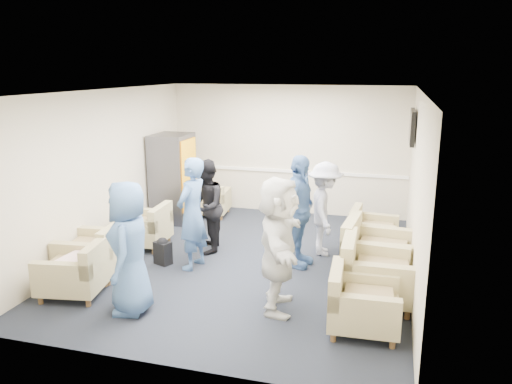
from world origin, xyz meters
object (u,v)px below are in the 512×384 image
(armchair_left_mid, at_px, (96,254))
(person_mid_right, at_px, (298,212))
(armchair_right_near, at_px, (359,305))
(armchair_right_midnear, at_px, (373,275))
(armchair_left_near, at_px, (78,272))
(person_mid_left, at_px, (192,214))
(armchair_corner, at_px, (210,202))
(person_front_left, at_px, (129,248))
(person_back_right, at_px, (325,209))
(person_front_right, at_px, (279,245))
(armchair_left_far, at_px, (146,229))
(armchair_right_midfar, at_px, (373,255))
(person_back_left, at_px, (205,207))
(vending_machine, at_px, (173,178))
(armchair_right_far, at_px, (370,233))

(armchair_left_mid, xyz_separation_m, person_mid_right, (2.82, 1.19, 0.54))
(armchair_right_near, relative_size, armchair_right_midnear, 0.89)
(armchair_left_near, xyz_separation_m, person_mid_left, (1.15, 1.32, 0.55))
(armchair_left_near, height_order, armchair_corner, armchair_left_near)
(person_front_left, distance_m, person_mid_right, 2.70)
(person_back_right, bearing_deg, armchair_left_mid, 109.30)
(armchair_left_mid, relative_size, person_back_right, 0.60)
(person_front_right, bearing_deg, person_mid_left, 48.37)
(person_back_right, distance_m, person_mid_right, 0.71)
(armchair_left_far, relative_size, person_mid_left, 0.48)
(armchair_right_midfar, bearing_deg, armchair_left_near, 117.57)
(armchair_right_midnear, bearing_deg, person_front_right, 113.73)
(armchair_right_midfar, xyz_separation_m, person_mid_right, (-1.16, 0.22, 0.50))
(armchair_right_midnear, bearing_deg, person_back_left, 66.44)
(armchair_left_mid, distance_m, armchair_left_far, 1.35)
(armchair_left_far, relative_size, person_back_left, 0.53)
(armchair_left_far, relative_size, armchair_right_midfar, 0.81)
(armchair_right_midnear, bearing_deg, armchair_left_far, 72.86)
(person_mid_right, bearing_deg, armchair_right_near, -136.74)
(vending_machine, bearing_deg, armchair_right_midfar, -25.67)
(armchair_corner, xyz_separation_m, person_front_right, (2.33, -3.69, 0.58))
(person_mid_right, bearing_deg, armchair_right_midnear, -117.10)
(armchair_corner, bearing_deg, person_mid_left, 100.00)
(armchair_left_near, relative_size, person_mid_left, 0.54)
(armchair_right_far, xyz_separation_m, person_front_left, (-2.82, -3.07, 0.55))
(armchair_right_near, bearing_deg, armchair_right_midnear, -10.96)
(person_mid_right, bearing_deg, armchair_right_far, -34.32)
(armchair_left_near, bearing_deg, person_back_left, 141.97)
(armchair_right_far, relative_size, vending_machine, 0.46)
(armchair_left_near, height_order, armchair_right_near, armchair_left_near)
(vending_machine, distance_m, person_mid_right, 3.37)
(person_back_left, bearing_deg, armchair_right_near, 38.30)
(person_back_right, bearing_deg, armchair_corner, 48.61)
(armchair_right_midnear, xyz_separation_m, person_front_right, (-1.16, -0.54, 0.50))
(armchair_right_midfar, bearing_deg, person_back_left, 86.56)
(armchair_right_midnear, bearing_deg, person_back_right, 27.62)
(armchair_left_near, distance_m, armchair_right_midfar, 4.18)
(armchair_right_far, height_order, person_front_right, person_front_right)
(armchair_left_mid, bearing_deg, armchair_right_far, 114.08)
(armchair_right_near, distance_m, person_back_right, 2.55)
(person_back_left, relative_size, person_front_right, 0.90)
(armchair_corner, xyz_separation_m, person_back_left, (0.69, -1.99, 0.49))
(vending_machine, height_order, person_back_right, vending_machine)
(armchair_left_near, height_order, vending_machine, vending_machine)
(armchair_left_far, height_order, person_back_right, person_back_right)
(person_back_left, bearing_deg, person_back_right, 87.15)
(armchair_corner, distance_m, person_back_right, 3.09)
(armchair_left_near, distance_m, person_mid_left, 1.83)
(armchair_right_midfar, height_order, person_back_left, person_back_left)
(person_mid_left, xyz_separation_m, person_mid_right, (1.55, 0.50, 0.01))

